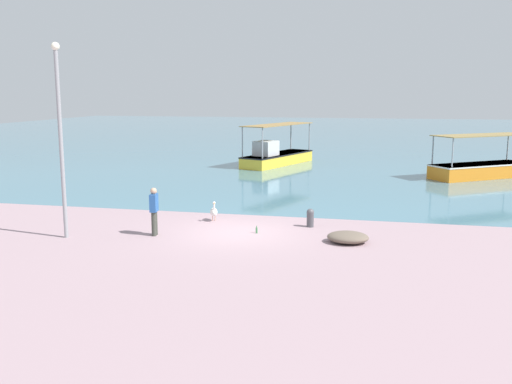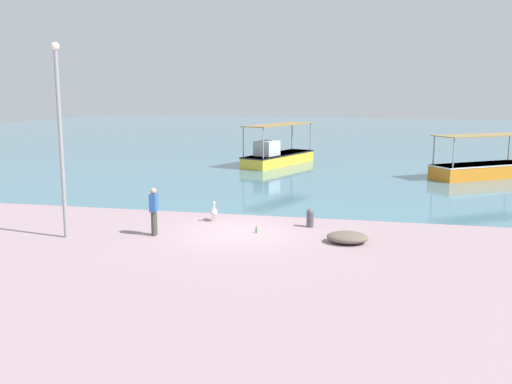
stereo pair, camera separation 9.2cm
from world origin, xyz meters
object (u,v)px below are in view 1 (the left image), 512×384
Objects in this scene: lamp_post at (60,132)px; net_pile at (348,237)px; glass_bottle at (257,230)px; mooring_bollard at (310,217)px; fisherman_standing at (154,210)px; fishing_boat_near_left at (276,155)px; pelican at (214,211)px; fishing_boat_far_left at (480,168)px.

lamp_post is 4.73× the size of net_pile.
lamp_post is 24.34× the size of glass_bottle.
glass_bottle is at bearing 169.77° from net_pile.
mooring_bollard is 5.75m from fisherman_standing.
mooring_bollard is at bearing -75.43° from fishing_boat_near_left.
fishing_boat_near_left is 26.52× the size of glass_bottle.
pelican is (0.82, -17.57, -0.28)m from fishing_boat_near_left.
fisherman_standing is (2.87, 0.95, -2.75)m from lamp_post.
mooring_bollard reaches higher than net_pile.
fisherman_standing reaches higher than mooring_bollard.
net_pile is (5.31, -2.14, -0.19)m from pelican.
mooring_bollard is at bearing 22.96° from lamp_post.
fishing_boat_far_left is 18.67m from pelican.
fishing_boat_far_left reaches higher than glass_bottle.
fisherman_standing is (-0.55, -20.21, 0.25)m from fishing_boat_near_left.
fishing_boat_far_left reaches higher than pelican.
mooring_bollard is 0.41× the size of fisherman_standing.
fisherman_standing reaches higher than net_pile.
glass_bottle is (2.05, -1.56, -0.27)m from pelican.
mooring_bollard reaches higher than glass_bottle.
fishing_boat_far_left is at bearing 50.13° from pelican.
fisherman_standing is at bearing -154.55° from mooring_bollard.
glass_bottle is (3.43, 1.08, -0.80)m from fisherman_standing.
pelican reaches higher than net_pile.
net_pile is (6.13, -19.72, -0.48)m from fishing_boat_near_left.
lamp_post is at bearing -162.19° from glass_bottle.
lamp_post reaches higher than glass_bottle.
fishing_boat_far_left reaches higher than mooring_bollard.
fishing_boat_near_left reaches higher than mooring_bollard.
fishing_boat_near_left is 5.15× the size of net_pile.
lamp_post reaches higher than fishing_boat_near_left.
pelican is 3.80m from mooring_bollard.
pelican is 2.96× the size of glass_bottle.
fishing_boat_near_left is 8.95× the size of pelican.
fishing_boat_far_left reaches higher than net_pile.
pelican is (-11.97, -14.33, -0.19)m from fishing_boat_far_left.
mooring_bollard is 2.24m from glass_bottle.
fisherman_standing is at bearing -117.51° from pelican.
fishing_boat_far_left is 21.59m from fisherman_standing.
pelican reaches higher than mooring_bollard.
pelican is 0.47× the size of fisherman_standing.
mooring_bollard is at bearing -2.64° from pelican.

